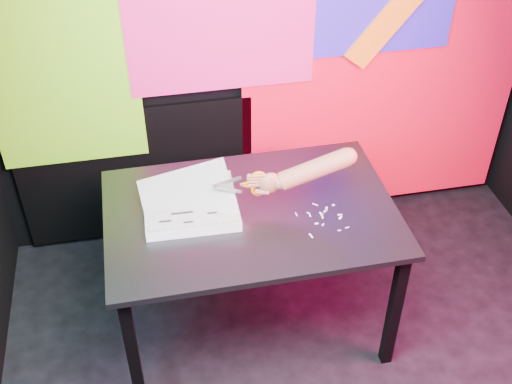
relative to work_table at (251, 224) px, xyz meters
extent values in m
cube|color=black|center=(0.26, 0.82, 0.68)|extent=(3.00, 0.01, 2.70)
cube|color=#F50829|center=(0.91, 0.79, 0.18)|extent=(1.60, 0.02, 1.60)
cube|color=#F01E76|center=(0.01, 0.77, 0.68)|extent=(0.95, 0.02, 0.80)
cube|color=#70DC18|center=(-0.79, 0.77, 0.43)|extent=(0.75, 0.02, 1.00)
cube|color=black|center=(-0.49, 0.79, -0.22)|extent=(1.30, 0.02, 0.85)
cube|color=black|center=(-0.59, -0.38, -0.31)|extent=(0.05, 0.05, 0.72)
cube|color=black|center=(-0.60, 0.37, -0.31)|extent=(0.05, 0.05, 0.72)
cube|color=black|center=(0.60, -0.37, -0.31)|extent=(0.05, 0.05, 0.72)
cube|color=black|center=(0.59, 0.38, -0.31)|extent=(0.05, 0.05, 0.72)
cube|color=#252526|center=(0.00, 0.00, 0.07)|extent=(1.31, 0.88, 0.03)
cube|color=white|center=(-0.26, 0.03, 0.10)|extent=(0.42, 0.32, 0.05)
cube|color=silver|center=(-0.26, 0.03, 0.13)|extent=(0.42, 0.31, 0.00)
cube|color=silver|center=(-0.26, 0.03, 0.13)|extent=(0.40, 0.30, 0.13)
cube|color=silver|center=(-0.27, 0.04, 0.16)|extent=(0.43, 0.27, 0.22)
cylinder|color=#313032|center=(-0.46, -0.11, 0.13)|extent=(0.01, 0.01, 0.00)
cylinder|color=#313032|center=(-0.43, -0.11, 0.13)|extent=(0.01, 0.01, 0.00)
cylinder|color=#313032|center=(-0.39, -0.11, 0.13)|extent=(0.01, 0.01, 0.00)
cylinder|color=#313032|center=(-0.36, -0.11, 0.13)|extent=(0.01, 0.01, 0.00)
cylinder|color=#313032|center=(-0.33, -0.11, 0.13)|extent=(0.01, 0.01, 0.00)
cylinder|color=#313032|center=(-0.30, -0.11, 0.13)|extent=(0.01, 0.01, 0.00)
cylinder|color=#313032|center=(-0.27, -0.11, 0.13)|extent=(0.01, 0.01, 0.00)
cylinder|color=#313032|center=(-0.24, -0.11, 0.13)|extent=(0.01, 0.01, 0.00)
cylinder|color=#313032|center=(-0.21, -0.11, 0.13)|extent=(0.01, 0.01, 0.00)
cylinder|color=#313032|center=(-0.17, -0.11, 0.13)|extent=(0.01, 0.01, 0.00)
cylinder|color=#313032|center=(-0.14, -0.12, 0.13)|extent=(0.01, 0.01, 0.00)
cylinder|color=#313032|center=(-0.11, -0.12, 0.13)|extent=(0.01, 0.01, 0.00)
cylinder|color=#313032|center=(-0.08, -0.12, 0.13)|extent=(0.01, 0.01, 0.00)
cylinder|color=#313032|center=(-0.45, 0.17, 0.13)|extent=(0.01, 0.01, 0.00)
cylinder|color=#313032|center=(-0.42, 0.17, 0.13)|extent=(0.01, 0.01, 0.00)
cylinder|color=#313032|center=(-0.39, 0.17, 0.13)|extent=(0.01, 0.01, 0.00)
cylinder|color=#313032|center=(-0.35, 0.17, 0.13)|extent=(0.01, 0.01, 0.00)
cylinder|color=#313032|center=(-0.32, 0.17, 0.13)|extent=(0.01, 0.01, 0.00)
cylinder|color=#313032|center=(-0.29, 0.17, 0.13)|extent=(0.01, 0.01, 0.00)
cylinder|color=#313032|center=(-0.26, 0.17, 0.13)|extent=(0.01, 0.01, 0.00)
cylinder|color=#313032|center=(-0.23, 0.17, 0.13)|extent=(0.01, 0.01, 0.00)
cylinder|color=#313032|center=(-0.20, 0.17, 0.13)|extent=(0.01, 0.01, 0.00)
cylinder|color=#313032|center=(-0.17, 0.16, 0.13)|extent=(0.01, 0.01, 0.00)
cylinder|color=#313032|center=(-0.13, 0.16, 0.13)|extent=(0.01, 0.01, 0.00)
cylinder|color=#313032|center=(-0.10, 0.16, 0.13)|extent=(0.01, 0.01, 0.00)
cylinder|color=#313032|center=(-0.07, 0.16, 0.13)|extent=(0.01, 0.01, 0.00)
cube|color=black|center=(-0.36, 0.08, 0.13)|extent=(0.08, 0.01, 0.00)
cube|color=black|center=(-0.24, 0.06, 0.13)|extent=(0.05, 0.01, 0.00)
cube|color=black|center=(-0.31, -0.01, 0.13)|extent=(0.10, 0.01, 0.00)
cube|color=black|center=(-0.18, -0.04, 0.13)|extent=(0.04, 0.01, 0.00)
cube|color=black|center=(-0.39, -0.06, 0.13)|extent=(0.05, 0.01, 0.00)
cube|color=black|center=(-0.21, 0.11, 0.13)|extent=(0.07, 0.01, 0.00)
cube|color=black|center=(-0.29, -0.08, 0.13)|extent=(0.04, 0.01, 0.00)
cube|color=#ABABAB|center=(-0.10, 0.02, 0.25)|extent=(0.13, 0.02, 0.06)
cube|color=#ABABAB|center=(-0.10, 0.02, 0.21)|extent=(0.13, 0.02, 0.06)
cylinder|color=#ABABAB|center=(-0.04, 0.01, 0.23)|extent=(0.01, 0.01, 0.01)
cube|color=#FF7200|center=(-0.02, 0.01, 0.22)|extent=(0.05, 0.01, 0.02)
cube|color=#FF7200|center=(-0.02, 0.01, 0.23)|extent=(0.05, 0.01, 0.02)
torus|color=#FF7200|center=(0.04, 0.00, 0.26)|extent=(0.07, 0.02, 0.07)
torus|color=#FF7200|center=(0.04, 0.00, 0.19)|extent=(0.07, 0.02, 0.07)
ellipsoid|color=#B9614A|center=(0.09, 0.00, 0.23)|extent=(0.10, 0.06, 0.10)
cylinder|color=#B9614A|center=(0.04, 0.00, 0.22)|extent=(0.08, 0.03, 0.02)
cylinder|color=#B9614A|center=(0.04, 0.00, 0.24)|extent=(0.07, 0.03, 0.02)
cylinder|color=#B9614A|center=(0.04, 0.00, 0.26)|extent=(0.07, 0.03, 0.02)
cylinder|color=#B9614A|center=(0.04, 0.00, 0.27)|extent=(0.06, 0.03, 0.02)
cylinder|color=#B9614A|center=(0.05, -0.01, 0.19)|extent=(0.07, 0.05, 0.03)
cylinder|color=#B9614A|center=(0.14, -0.01, 0.23)|extent=(0.07, 0.07, 0.07)
cylinder|color=#B9614A|center=(0.28, -0.02, 0.29)|extent=(0.33, 0.12, 0.19)
sphere|color=#B9614A|center=(0.42, -0.04, 0.35)|extent=(0.08, 0.08, 0.08)
cube|color=silver|center=(0.39, -0.20, 0.08)|extent=(0.02, 0.01, 0.00)
cube|color=silver|center=(0.34, -0.06, 0.08)|extent=(0.02, 0.03, 0.00)
cube|color=silver|center=(0.30, -0.02, 0.08)|extent=(0.02, 0.02, 0.00)
cube|color=silver|center=(0.30, -0.08, 0.08)|extent=(0.01, 0.02, 0.00)
cube|color=silver|center=(0.33, -0.07, 0.08)|extent=(0.02, 0.02, 0.00)
cube|color=silver|center=(0.27, -0.14, 0.08)|extent=(0.02, 0.01, 0.00)
cube|color=silver|center=(0.19, -0.07, 0.08)|extent=(0.01, 0.03, 0.00)
cube|color=silver|center=(0.38, -0.13, 0.08)|extent=(0.02, 0.02, 0.00)
cube|color=silver|center=(0.38, -0.04, 0.08)|extent=(0.02, 0.01, 0.00)
cube|color=silver|center=(0.22, -0.22, 0.08)|extent=(0.01, 0.03, 0.00)
cube|color=silver|center=(0.35, -0.21, 0.08)|extent=(0.02, 0.01, 0.00)
cube|color=silver|center=(0.39, -0.11, 0.08)|extent=(0.02, 0.01, 0.00)
cube|color=silver|center=(0.25, -0.07, 0.08)|extent=(0.02, 0.01, 0.00)
cube|color=silver|center=(0.31, -0.09, 0.08)|extent=(0.02, 0.01, 0.00)
cube|color=silver|center=(0.25, -0.09, 0.08)|extent=(0.01, 0.02, 0.00)
cube|color=silver|center=(0.29, -0.16, 0.08)|extent=(0.02, 0.02, 0.00)
cube|color=silver|center=(0.30, -0.10, 0.08)|extent=(0.01, 0.03, 0.00)
camera|label=1|loc=(-0.42, -2.16, 1.95)|focal=45.00mm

